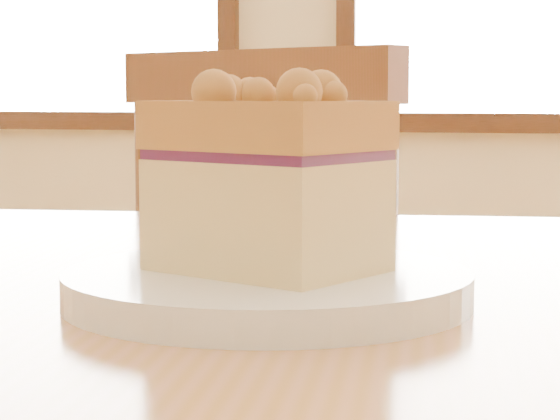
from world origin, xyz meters
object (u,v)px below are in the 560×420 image
cafe_table_main (92,415)px  cake_slice (266,178)px  cafe_chair_main (331,411)px  plate (267,288)px

cafe_table_main → cake_slice: bearing=-26.9°
cafe_table_main → cake_slice: 0.22m
cafe_chair_main → plate: (0.11, -0.72, 0.29)m
cafe_table_main → cafe_chair_main: cafe_chair_main is taller
plate → cake_slice: size_ratio=1.61×
cafe_table_main → cake_slice: (0.13, -0.05, 0.17)m
cafe_chair_main → plate: bearing=122.9°
cake_slice → cafe_chair_main: bearing=122.8°
cafe_table_main → plate: plate is taller
cafe_table_main → cafe_chair_main: (0.03, 0.67, -0.19)m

